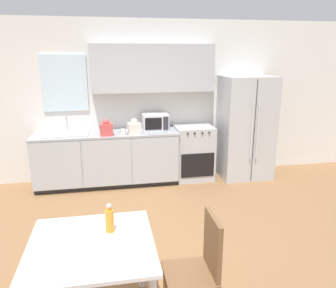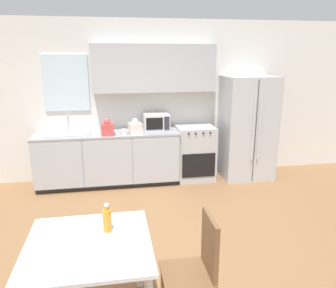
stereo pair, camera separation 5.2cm
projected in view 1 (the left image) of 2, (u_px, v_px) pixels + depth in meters
ground_plane at (139, 248)px, 3.73m from camera, size 12.00×12.00×0.00m
wall_back at (129, 95)px, 5.55m from camera, size 12.00×0.38×2.70m
kitchen_counter at (107, 158)px, 5.46m from camera, size 2.34×0.65×0.89m
oven_range at (193, 152)px, 5.74m from camera, size 0.65×0.60×0.93m
refrigerator at (245, 127)px, 5.74m from camera, size 0.87×0.74×1.77m
kitchen_sink at (66, 133)px, 5.23m from camera, size 0.70×0.46×0.28m
microwave at (155, 121)px, 5.54m from camera, size 0.43×0.39×0.27m
coffee_mug at (124, 132)px, 5.19m from camera, size 0.11×0.08×0.09m
grocery_bag_0 at (106, 128)px, 5.13m from camera, size 0.20×0.17×0.27m
grocery_bag_1 at (134, 127)px, 5.25m from camera, size 0.23×0.21×0.25m
dining_table at (92, 256)px, 2.50m from camera, size 0.94×0.92×0.75m
dining_chair_side at (202, 262)px, 2.60m from camera, size 0.40×0.40×0.93m
drink_bottle at (110, 220)px, 2.61m from camera, size 0.07×0.07×0.24m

